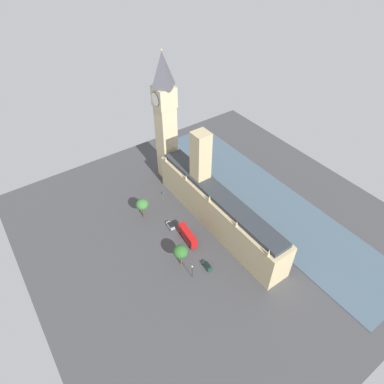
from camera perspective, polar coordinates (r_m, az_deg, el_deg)
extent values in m
plane|color=#424244|center=(133.14, 3.65, -5.85)|extent=(136.32, 136.32, 0.00)
cube|color=#475B6B|center=(146.89, 11.99, -1.20)|extent=(29.65, 122.69, 0.25)
cube|color=tan|center=(128.59, 4.50, -3.20)|extent=(10.00, 66.32, 15.08)
cube|color=tan|center=(128.44, 1.43, 3.20)|extent=(5.93, 5.93, 36.17)
cube|color=#2D3338|center=(122.83, 4.70, -0.46)|extent=(7.60, 63.66, 1.60)
cone|color=tan|center=(139.47, -4.50, 5.68)|extent=(1.20, 1.20, 2.26)
cone|color=tan|center=(129.36, -1.02, 2.54)|extent=(1.20, 1.20, 2.49)
cone|color=tan|center=(120.19, 3.01, -1.08)|extent=(1.20, 1.20, 2.91)
cone|color=tan|center=(112.56, 7.64, -5.39)|extent=(1.20, 1.20, 2.52)
cone|color=tan|center=(106.14, 13.00, -10.06)|extent=(1.20, 1.20, 3.01)
cube|color=#CCBA8E|center=(146.65, -4.31, 8.32)|extent=(6.99, 6.99, 35.02)
cube|color=#CCBA8E|center=(135.92, -4.79, 15.94)|extent=(7.69, 7.69, 8.24)
cylinder|color=silver|center=(134.16, -6.30, 15.47)|extent=(0.25, 5.31, 5.31)
torus|color=black|center=(134.16, -6.30, 15.47)|extent=(0.24, 5.55, 5.55)
cylinder|color=silver|center=(139.05, -5.69, 16.50)|extent=(5.31, 0.25, 5.31)
torus|color=black|center=(139.05, -5.69, 16.50)|extent=(5.55, 0.24, 5.55)
pyramid|color=#4C4C54|center=(131.58, -5.07, 20.14)|extent=(7.69, 7.69, 13.27)
sphere|color=gold|center=(129.15, -5.27, 23.04)|extent=(0.80, 0.80, 0.80)
cube|color=#B7B7BC|center=(132.36, -3.70, -5.76)|extent=(2.17, 4.70, 0.75)
cube|color=black|center=(131.71, -3.67, -5.62)|extent=(1.72, 2.67, 0.65)
cylinder|color=black|center=(133.30, -4.31, -5.60)|extent=(0.30, 0.70, 0.68)
cylinder|color=black|center=(133.77, -3.68, -5.34)|extent=(0.30, 0.70, 0.68)
cylinder|color=black|center=(131.52, -3.72, -6.41)|extent=(0.30, 0.70, 0.68)
cylinder|color=black|center=(131.99, -3.08, -6.14)|extent=(0.30, 0.70, 0.68)
cube|color=red|center=(126.27, -0.77, -7.40)|extent=(3.60, 10.71, 4.20)
cube|color=black|center=(126.21, -0.77, -7.38)|extent=(3.62, 10.32, 0.70)
cylinder|color=black|center=(129.66, -2.00, -7.11)|extent=(0.47, 1.13, 1.10)
cylinder|color=black|center=(130.34, -1.09, -6.74)|extent=(0.47, 1.13, 1.10)
cylinder|color=black|center=(125.47, -0.42, -9.33)|extent=(0.47, 1.13, 1.10)
cylinder|color=black|center=(126.17, 0.51, -8.94)|extent=(0.47, 1.13, 1.10)
cube|color=#19472D|center=(120.22, 2.56, -12.49)|extent=(1.98, 4.46, 0.75)
cube|color=black|center=(119.55, 2.63, -12.37)|extent=(1.61, 2.52, 0.65)
cylinder|color=black|center=(120.91, 1.84, -12.31)|extent=(0.28, 0.69, 0.68)
cylinder|color=black|center=(121.47, 2.49, -11.98)|extent=(0.28, 0.69, 0.68)
cylinder|color=black|center=(119.60, 2.61, -13.23)|extent=(0.28, 0.69, 0.68)
cylinder|color=black|center=(120.17, 3.26, -12.88)|extent=(0.28, 0.69, 0.68)
cylinder|color=#336B60|center=(146.12, -4.96, -0.26)|extent=(0.61, 0.61, 1.30)
sphere|color=#8C6647|center=(145.60, -4.97, -0.03)|extent=(0.25, 0.25, 0.25)
cube|color=#336B60|center=(146.05, -4.85, -0.24)|extent=(0.26, 0.30, 0.23)
cylinder|color=brown|center=(135.90, -8.32, -3.46)|extent=(0.56, 0.56, 5.24)
ellipsoid|color=#387533|center=(132.78, -8.51, -2.10)|extent=(4.96, 4.96, 4.22)
cylinder|color=brown|center=(119.44, -1.89, -11.46)|extent=(0.56, 0.56, 5.16)
ellipsoid|color=#2D6628|center=(115.86, -1.94, -10.14)|extent=(5.12, 5.12, 4.35)
cylinder|color=black|center=(116.15, 0.03, -13.50)|extent=(0.18, 0.18, 5.55)
sphere|color=#F2EAC6|center=(113.65, 0.03, -12.63)|extent=(0.56, 0.56, 0.56)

